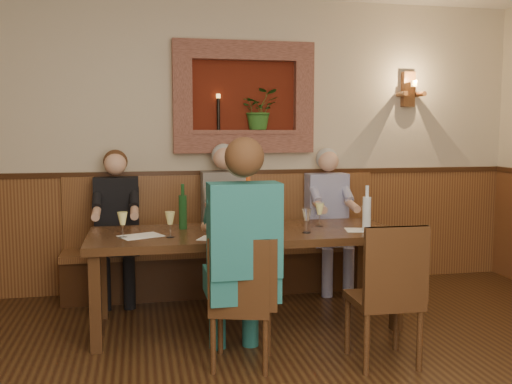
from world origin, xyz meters
TOP-DOWN VIEW (x-y plane):
  - room_shell at (0.00, 0.00)m, footprint 6.04×6.04m
  - wainscoting at (0.00, -0.00)m, footprint 6.02×6.02m
  - wall_niche at (0.24, 2.94)m, footprint 1.36×0.30m
  - wall_sconce at (1.90, 2.93)m, footprint 0.25×0.20m
  - dining_table at (0.00, 1.85)m, footprint 2.40×0.90m
  - bench at (0.00, 2.79)m, footprint 3.00×0.45m
  - chair_near_left at (-0.17, 1.05)m, footprint 0.48×0.48m
  - chair_near_right at (0.75, 0.90)m, footprint 0.43×0.43m
  - person_bench_left at (-1.01, 2.69)m, footprint 0.39×0.48m
  - person_bench_mid at (-0.03, 2.69)m, footprint 0.42×0.51m
  - person_bench_right at (0.99, 2.69)m, footprint 0.40×0.48m
  - person_chair_front at (-0.17, 1.07)m, footprint 0.45×0.55m
  - spittoon_bucket at (-0.03, 1.83)m, footprint 0.27×0.27m
  - wine_bottle_green_a at (0.03, 1.88)m, footprint 0.10×0.10m
  - wine_bottle_green_b at (-0.47, 2.04)m, footprint 0.09×0.09m
  - water_bottle at (0.93, 1.65)m, footprint 0.08×0.08m
  - tasting_sheet_a at (-0.80, 1.79)m, footprint 0.37×0.32m
  - tasting_sheet_b at (0.04, 1.76)m, footprint 0.33×0.26m
  - tasting_sheet_c at (0.93, 1.69)m, footprint 0.31×0.25m
  - tasting_sheet_d at (-0.26, 1.57)m, footprint 0.32×0.28m
  - wine_glass_0 at (-0.04, 1.67)m, footprint 0.08×0.08m
  - wine_glass_1 at (-0.19, 1.53)m, footprint 0.08×0.08m
  - wine_glass_2 at (-0.59, 1.70)m, footprint 0.08×0.08m
  - wine_glass_3 at (0.65, 1.95)m, footprint 0.08×0.08m
  - wine_glass_4 at (-0.93, 1.75)m, footprint 0.08×0.08m
  - wine_glass_5 at (0.96, 1.74)m, footprint 0.08×0.08m
  - wine_glass_6 at (0.45, 1.67)m, footprint 0.08×0.08m
  - wine_glass_7 at (-0.24, 1.91)m, footprint 0.08×0.08m

SIDE VIEW (x-z plane):
  - chair_near_left at x=-0.17m, z-range -0.18..0.69m
  - chair_near_right at x=0.75m, z-range -0.20..0.75m
  - bench at x=0.00m, z-range -0.23..0.88m
  - person_bench_left at x=-1.01m, z-range -0.12..1.24m
  - person_bench_right at x=0.99m, z-range -0.12..1.25m
  - person_bench_mid at x=-0.03m, z-range -0.12..1.29m
  - wainscoting at x=0.00m, z-range 0.01..1.16m
  - person_chair_front at x=-0.17m, z-range -0.13..1.37m
  - dining_table at x=0.00m, z-range 0.30..1.05m
  - tasting_sheet_a at x=-0.80m, z-range 0.75..0.75m
  - tasting_sheet_b at x=0.04m, z-range 0.75..0.75m
  - tasting_sheet_c at x=0.93m, z-range 0.75..0.75m
  - tasting_sheet_d at x=-0.26m, z-range 0.75..0.75m
  - wine_glass_0 at x=-0.04m, z-range 0.75..0.94m
  - wine_glass_1 at x=-0.19m, z-range 0.75..0.94m
  - wine_glass_2 at x=-0.59m, z-range 0.75..0.94m
  - wine_glass_3 at x=0.65m, z-range 0.75..0.94m
  - wine_glass_4 at x=-0.93m, z-range 0.75..0.94m
  - wine_glass_5 at x=0.96m, z-range 0.75..0.94m
  - wine_glass_6 at x=0.45m, z-range 0.75..0.94m
  - wine_glass_7 at x=-0.24m, z-range 0.75..0.94m
  - spittoon_bucket at x=-0.03m, z-range 0.75..0.99m
  - water_bottle at x=0.93m, z-range 0.72..1.07m
  - wine_bottle_green_b at x=-0.47m, z-range 0.71..1.08m
  - wine_bottle_green_a at x=0.03m, z-range 0.71..1.17m
  - wall_niche at x=0.24m, z-range 1.28..2.34m
  - room_shell at x=0.00m, z-range 0.48..3.30m
  - wall_sconce at x=1.90m, z-range 1.77..2.12m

